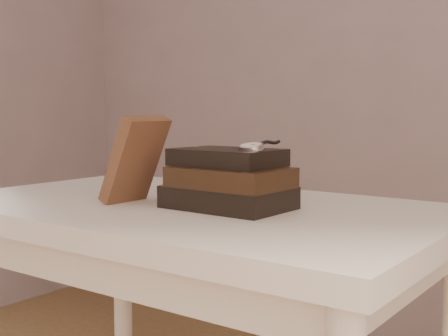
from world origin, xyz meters
The scene contains 5 objects.
table centered at (0.00, 0.35, 0.66)m, with size 1.00×0.60×0.75m.
book_stack centered at (0.10, 0.34, 0.80)m, with size 0.23×0.16×0.11m.
journal centered at (-0.08, 0.28, 0.84)m, with size 0.03×0.11×0.18m, color #402518.
pocket_watch centered at (0.16, 0.34, 0.87)m, with size 0.05×0.15×0.02m.
eyeglasses centered at (0.02, 0.42, 0.81)m, with size 0.09×0.11×0.04m.
Camera 1 is at (0.75, -0.56, 0.93)m, focal length 48.20 mm.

